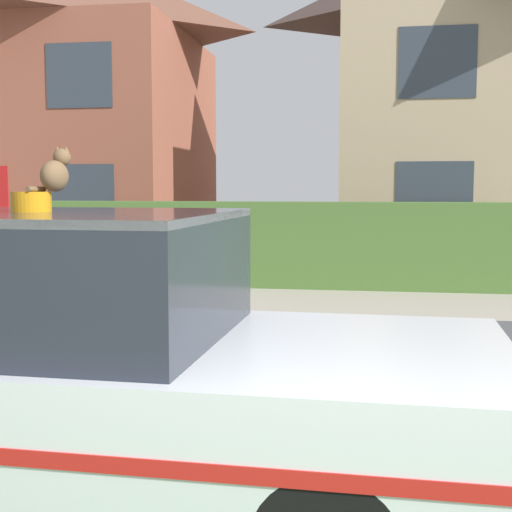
{
  "coord_description": "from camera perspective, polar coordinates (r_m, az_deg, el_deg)",
  "views": [
    {
      "loc": [
        -0.03,
        -1.54,
        1.67
      ],
      "look_at": [
        -1.04,
        4.73,
        1.05
      ],
      "focal_mm": 50.0,
      "sensor_mm": 36.0,
      "label": 1
    }
  ],
  "objects": [
    {
      "name": "garden_hedge",
      "position": [
        11.84,
        2.06,
        0.92
      ],
      "size": [
        9.13,
        0.51,
        1.42
      ],
      "primitive_type": "cube",
      "color": "#4C7233",
      "rests_on": "ground"
    },
    {
      "name": "police_car",
      "position": [
        3.91,
        -14.41,
        -8.65
      ],
      "size": [
        4.36,
        1.93,
        1.63
      ],
      "rotation": [
        0.0,
        0.0,
        -0.03
      ],
      "color": "black",
      "rests_on": "road_strip"
    },
    {
      "name": "road_strip",
      "position": [
        5.95,
        9.19,
        -10.74
      ],
      "size": [
        28.0,
        6.72,
        0.01
      ],
      "primitive_type": "cube",
      "color": "#4C4C51",
      "rests_on": "ground"
    },
    {
      "name": "house_left",
      "position": [
        18.71,
        -15.67,
        12.04
      ],
      "size": [
        7.1,
        6.26,
        7.53
      ],
      "color": "#93513D",
      "rests_on": "ground"
    },
    {
      "name": "cat",
      "position": [
        3.88,
        -15.72,
        6.42
      ],
      "size": [
        0.17,
        0.26,
        0.24
      ],
      "rotation": [
        0.0,
        0.0,
        1.47
      ],
      "color": "brown",
      "rests_on": "police_car"
    }
  ]
}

